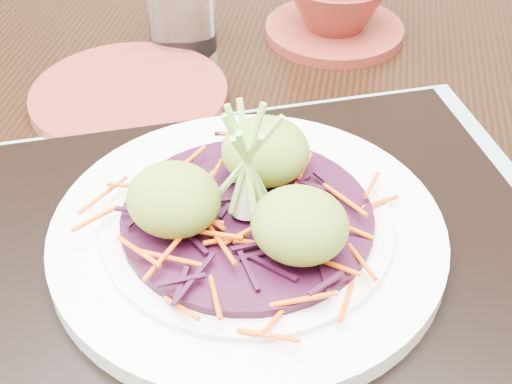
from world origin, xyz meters
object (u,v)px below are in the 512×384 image
(white_plate, at_px, (248,232))
(water_glass, at_px, (181,3))
(terracotta_side_plate, at_px, (129,96))
(serving_tray, at_px, (248,251))
(dining_table, at_px, (293,316))
(terracotta_bowl_set, at_px, (336,11))

(white_plate, bearing_deg, water_glass, 119.48)
(terracotta_side_plate, bearing_deg, water_glass, 84.71)
(terracotta_side_plate, bearing_deg, serving_tray, -45.03)
(serving_tray, bearing_deg, white_plate, 59.78)
(dining_table, bearing_deg, white_plate, -122.30)
(terracotta_side_plate, height_order, terracotta_bowl_set, terracotta_bowl_set)
(terracotta_side_plate, xyz_separation_m, terracotta_bowl_set, (0.16, 0.19, 0.02))
(serving_tray, distance_m, terracotta_side_plate, 0.24)
(dining_table, height_order, terracotta_side_plate, terracotta_side_plate)
(terracotta_bowl_set, bearing_deg, water_glass, -153.33)
(water_glass, bearing_deg, terracotta_side_plate, -95.29)
(terracotta_bowl_set, bearing_deg, serving_tray, -87.68)
(terracotta_side_plate, bearing_deg, terracotta_bowl_set, 49.95)
(dining_table, relative_size, terracotta_bowl_set, 6.92)
(white_plate, relative_size, terracotta_side_plate, 1.47)
(dining_table, distance_m, terracotta_side_plate, 0.26)
(white_plate, bearing_deg, dining_table, 65.02)
(serving_tray, bearing_deg, dining_table, 34.79)
(serving_tray, bearing_deg, terracotta_bowl_set, 62.10)
(serving_tray, distance_m, terracotta_bowl_set, 0.36)
(serving_tray, relative_size, white_plate, 1.54)
(serving_tray, relative_size, water_glass, 4.18)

